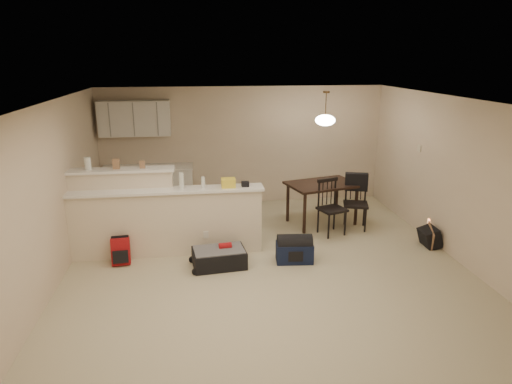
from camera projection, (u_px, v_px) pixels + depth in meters
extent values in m
plane|color=#BDB392|center=(269.00, 273.00, 6.78)|extent=(7.00, 7.00, 0.00)
plane|color=white|center=(270.00, 102.00, 6.07)|extent=(7.00, 7.00, 0.00)
cube|color=beige|center=(243.00, 146.00, 9.75)|extent=(6.00, 0.02, 2.50)
cube|color=beige|center=(353.00, 338.00, 3.10)|extent=(6.00, 0.02, 2.50)
cube|color=beige|center=(47.00, 201.00, 6.04)|extent=(0.02, 7.00, 2.50)
cube|color=beige|center=(468.00, 185.00, 6.81)|extent=(0.02, 7.00, 2.50)
cube|color=beige|center=(168.00, 223.00, 7.30)|extent=(3.00, 0.28, 1.05)
cube|color=white|center=(166.00, 191.00, 7.14)|extent=(3.08, 0.38, 0.04)
cube|color=beige|center=(124.00, 212.00, 7.37)|extent=(1.60, 0.24, 1.35)
cube|color=white|center=(120.00, 170.00, 7.17)|extent=(1.68, 0.34, 0.04)
cube|color=white|center=(135.00, 118.00, 9.11)|extent=(1.40, 0.34, 0.70)
cube|color=white|center=(149.00, 189.00, 9.43)|extent=(1.80, 0.60, 0.90)
cube|color=beige|center=(419.00, 148.00, 8.21)|extent=(0.02, 0.12, 0.12)
cylinder|color=silver|center=(88.00, 164.00, 7.08)|extent=(0.10, 0.10, 0.20)
cube|color=#916A4B|center=(116.00, 164.00, 7.14)|extent=(0.10, 0.07, 0.16)
cube|color=#916A4B|center=(142.00, 164.00, 7.20)|extent=(0.08, 0.06, 0.12)
cylinder|color=silver|center=(181.00, 181.00, 7.13)|extent=(0.07, 0.07, 0.26)
cylinder|color=silver|center=(203.00, 182.00, 7.18)|extent=(0.06, 0.06, 0.18)
cube|color=#916A4B|center=(228.00, 183.00, 7.24)|extent=(0.22, 0.18, 0.14)
cube|color=#916A4B|center=(245.00, 184.00, 7.28)|extent=(0.12, 0.10, 0.08)
cube|color=black|center=(322.00, 184.00, 8.59)|extent=(1.45, 1.15, 0.04)
cylinder|color=black|center=(305.00, 213.00, 8.20)|extent=(0.06, 0.06, 0.75)
cylinder|color=black|center=(356.00, 206.00, 8.61)|extent=(0.06, 0.06, 0.75)
cylinder|color=black|center=(288.00, 203.00, 8.80)|extent=(0.06, 0.06, 0.75)
cylinder|color=black|center=(337.00, 196.00, 9.21)|extent=(0.06, 0.06, 0.75)
cylinder|color=brown|center=(326.00, 105.00, 8.17)|extent=(0.02, 0.02, 0.50)
cylinder|color=brown|center=(326.00, 92.00, 8.10)|extent=(0.12, 0.12, 0.03)
ellipsoid|color=white|center=(325.00, 120.00, 8.25)|extent=(0.36, 0.36, 0.20)
cube|color=black|center=(219.00, 258.00, 6.96)|extent=(0.84, 0.59, 0.27)
cube|color=#A41217|center=(121.00, 251.00, 7.02)|extent=(0.29, 0.20, 0.42)
cube|color=#111A37|center=(294.00, 252.00, 7.11)|extent=(0.59, 0.36, 0.31)
cube|color=black|center=(430.00, 237.00, 7.68)|extent=(0.26, 0.36, 0.32)
cube|color=#916A4B|center=(430.00, 237.00, 7.68)|extent=(0.14, 0.44, 0.35)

